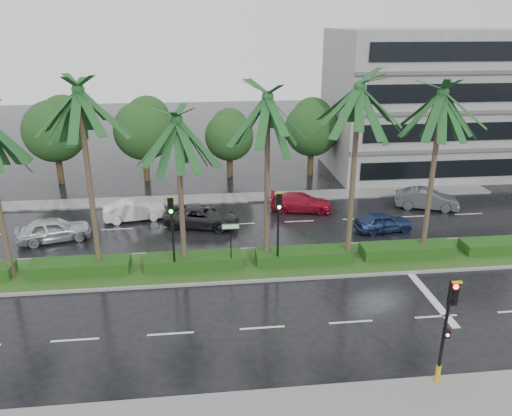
{
  "coord_description": "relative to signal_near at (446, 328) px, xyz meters",
  "views": [
    {
      "loc": [
        -2.36,
        -23.5,
        12.71
      ],
      "look_at": [
        0.45,
        1.5,
        3.18
      ],
      "focal_mm": 35.0,
      "sensor_mm": 36.0,
      "label": 1
    }
  ],
  "objects": [
    {
      "name": "car_white",
      "position": [
        -13.0,
        17.94,
        -1.83
      ],
      "size": [
        2.18,
        4.29,
        1.35
      ],
      "primitive_type": "imported",
      "rotation": [
        0.0,
        0.0,
        1.76
      ],
      "color": "white",
      "rests_on": "ground"
    },
    {
      "name": "car_darkgrey",
      "position": [
        -8.5,
        16.32,
        -1.83
      ],
      "size": [
        3.37,
        5.23,
        1.34
      ],
      "primitive_type": "imported",
      "rotation": [
        0.0,
        0.0,
        1.32
      ],
      "color": "#252427",
      "rests_on": "ground"
    },
    {
      "name": "bg_trees",
      "position": [
        -5.97,
        26.98,
        1.95
      ],
      "size": [
        33.02,
        5.08,
        7.34
      ],
      "color": "#372B19",
      "rests_on": "ground"
    },
    {
      "name": "signal_near",
      "position": [
        0.0,
        0.0,
        0.0
      ],
      "size": [
        0.34,
        0.45,
        4.36
      ],
      "color": "black",
      "rests_on": "near_sidewalk"
    },
    {
      "name": "ground",
      "position": [
        -6.0,
        9.39,
        -2.5
      ],
      "size": [
        120.0,
        120.0,
        0.0
      ],
      "primitive_type": "plane",
      "color": "black",
      "rests_on": "ground"
    },
    {
      "name": "hedge",
      "position": [
        -6.0,
        10.39,
        -2.05
      ],
      "size": [
        35.2,
        1.4,
        0.6
      ],
      "color": "#173F12",
      "rests_on": "median"
    },
    {
      "name": "signal_median_right",
      "position": [
        -4.5,
        9.69,
        0.49
      ],
      "size": [
        0.34,
        0.42,
        4.36
      ],
      "color": "black",
      "rests_on": "median"
    },
    {
      "name": "median",
      "position": [
        -6.0,
        10.39,
        -2.42
      ],
      "size": [
        36.0,
        4.0,
        0.15
      ],
      "color": "gray",
      "rests_on": "ground"
    },
    {
      "name": "lane_markings",
      "position": [
        -2.96,
        8.96,
        -2.5
      ],
      "size": [
        34.0,
        13.06,
        0.01
      ],
      "color": "silver",
      "rests_on": "ground"
    },
    {
      "name": "building",
      "position": [
        11.0,
        27.39,
        3.5
      ],
      "size": [
        16.0,
        10.0,
        12.0
      ],
      "primitive_type": "cube",
      "color": "gray",
      "rests_on": "ground"
    },
    {
      "name": "palm_row",
      "position": [
        -7.25,
        10.41,
        5.86
      ],
      "size": [
        26.3,
        4.2,
        10.28
      ],
      "color": "#433826",
      "rests_on": "median"
    },
    {
      "name": "near_sidewalk",
      "position": [
        -6.0,
        -0.81,
        -2.44
      ],
      "size": [
        40.0,
        2.4,
        0.12
      ],
      "primitive_type": "cube",
      "color": "slate",
      "rests_on": "ground"
    },
    {
      "name": "car_grey",
      "position": [
        7.5,
        17.81,
        -1.79
      ],
      "size": [
        2.81,
        4.58,
        1.43
      ],
      "primitive_type": "imported",
      "rotation": [
        0.0,
        0.0,
        1.25
      ],
      "color": "#4E5053",
      "rests_on": "ground"
    },
    {
      "name": "far_sidewalk",
      "position": [
        -6.0,
        21.39,
        -2.44
      ],
      "size": [
        40.0,
        2.0,
        0.12
      ],
      "primitive_type": "cube",
      "color": "slate",
      "rests_on": "ground"
    },
    {
      "name": "street_sign",
      "position": [
        -7.0,
        9.87,
        -0.38
      ],
      "size": [
        0.95,
        0.09,
        2.6
      ],
      "color": "black",
      "rests_on": "median"
    },
    {
      "name": "signal_median_left",
      "position": [
        -10.0,
        9.69,
        0.49
      ],
      "size": [
        0.34,
        0.42,
        4.36
      ],
      "color": "black",
      "rests_on": "median"
    },
    {
      "name": "car_silver",
      "position": [
        -17.5,
        15.02,
        -1.77
      ],
      "size": [
        2.8,
        4.62,
        1.47
      ],
      "primitive_type": "imported",
      "rotation": [
        0.0,
        0.0,
        1.83
      ],
      "color": "#B6B9BE",
      "rests_on": "ground"
    },
    {
      "name": "car_blue",
      "position": [
        3.0,
        14.19,
        -1.88
      ],
      "size": [
        1.86,
        3.8,
        1.25
      ],
      "primitive_type": "imported",
      "rotation": [
        0.0,
        0.0,
        1.68
      ],
      "color": "navy",
      "rests_on": "ground"
    },
    {
      "name": "car_red",
      "position": [
        -1.5,
        18.34,
        -1.87
      ],
      "size": [
        2.62,
        4.64,
        1.27
      ],
      "primitive_type": "imported",
      "rotation": [
        0.0,
        0.0,
        1.37
      ],
      "color": "maroon",
      "rests_on": "ground"
    }
  ]
}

